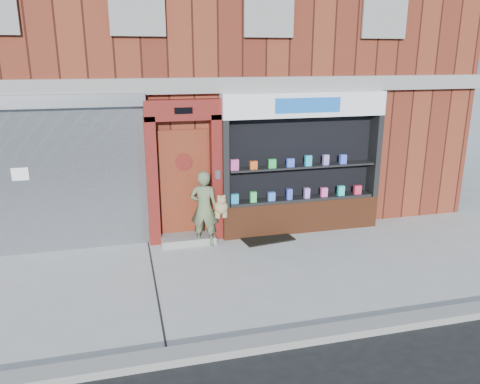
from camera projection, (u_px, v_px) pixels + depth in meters
name	position (u px, v px, depth m)	size (l,w,h in m)	color
ground	(244.00, 274.00, 8.25)	(80.00, 80.00, 0.00)	#9E9E99
curb	(285.00, 340.00, 6.24)	(60.00, 0.30, 0.12)	gray
building	(188.00, 44.00, 12.71)	(12.00, 8.16, 8.00)	#5A2014
shutter_bay	(65.00, 165.00, 8.85)	(3.10, 0.30, 3.04)	gray
red_door_bay	(185.00, 172.00, 9.40)	(1.52, 0.58, 2.90)	#57120F
pharmacy_bay	(302.00, 170.00, 9.97)	(3.50, 0.41, 3.00)	brown
woman	(205.00, 208.00, 9.34)	(0.79, 0.56, 1.55)	#5A6744
doormat	(266.00, 237.00, 9.90)	(1.06, 0.74, 0.03)	black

